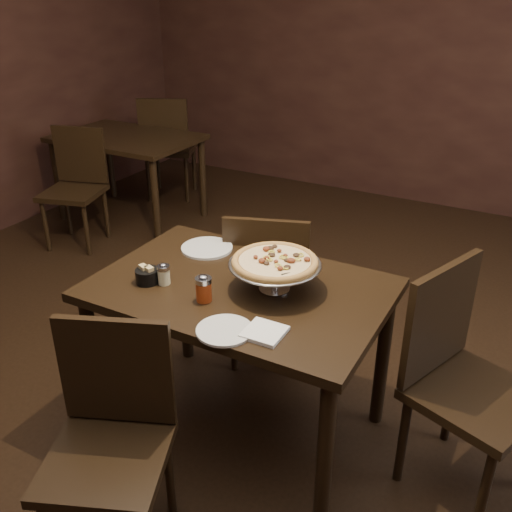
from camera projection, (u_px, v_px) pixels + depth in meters
The scene contains 16 objects.
room at pixel (258, 140), 2.01m from camera, with size 6.04×7.04×2.84m.
dining_table at pixel (240, 306), 2.43m from camera, with size 1.22×0.81×0.76m.
background_table at pixel (127, 147), 4.79m from camera, with size 1.17×0.78×0.73m.
pizza_stand at pixel (275, 262), 2.29m from camera, with size 0.38×0.38×0.16m.
parmesan_shaker at pixel (164, 274), 2.38m from camera, with size 0.05×0.05×0.10m.
pepper_flake_shaker at pixel (204, 289), 2.25m from camera, with size 0.07×0.07×0.12m.
packet_caddy at pixel (147, 275), 2.39m from camera, with size 0.10×0.10×0.08m.
napkin_stack at pixel (264, 332), 2.05m from camera, with size 0.14×0.14×0.02m, color white.
plate_left at pixel (207, 248), 2.70m from camera, with size 0.24×0.24×0.01m, color silver.
plate_near at pixel (225, 330), 2.07m from camera, with size 0.21×0.21×0.01m, color silver.
serving_spatula at pixel (296, 274), 2.21m from camera, with size 0.17×0.17×0.02m.
chair_far at pixel (269, 284), 2.95m from camera, with size 0.53×0.53×0.90m.
chair_near at pixel (111, 433), 2.00m from camera, with size 0.54×0.54×0.88m.
chair_side at pixel (461, 374), 2.23m from camera, with size 0.57×0.57×0.95m.
bg_chair_far at pixel (168, 144), 5.28m from camera, with size 0.59×0.59×0.96m.
bg_chair_near at pixel (76, 182), 4.41m from camera, with size 0.52×0.52×0.90m.
Camera 1 is at (1.01, -1.72, 1.92)m, focal length 40.00 mm.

